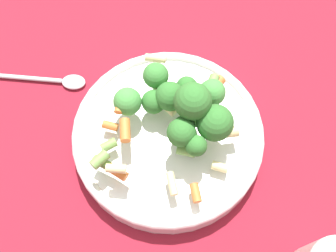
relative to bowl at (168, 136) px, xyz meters
name	(u,v)px	position (x,y,z in m)	size (l,w,h in m)	color
ground_plane	(168,141)	(0.00, 0.00, -0.02)	(3.00, 3.00, 0.00)	maroon
bowl	(168,136)	(0.00, 0.00, 0.00)	(0.26, 0.26, 0.04)	white
pasta_salad	(181,109)	(-0.01, 0.02, 0.06)	(0.22, 0.20, 0.09)	#8CB766
spoon	(54,80)	(-0.14, -0.14, -0.02)	(0.07, 0.15, 0.01)	silver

